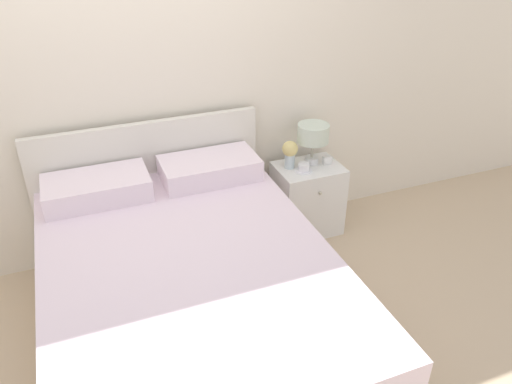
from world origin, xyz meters
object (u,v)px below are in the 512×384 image
(bed, at_px, (189,294))
(nightstand, at_px, (307,198))
(flower_vase, at_px, (290,152))
(teacup, at_px, (304,168))
(table_lamp, at_px, (313,135))
(alarm_clock, at_px, (327,160))

(bed, xyz_separation_m, nightstand, (1.12, 0.78, -0.06))
(nightstand, bearing_deg, flower_vase, 163.29)
(nightstand, height_order, teacup, teacup)
(table_lamp, bearing_deg, nightstand, -132.49)
(bed, relative_size, nightstand, 3.84)
(teacup, bearing_deg, alarm_clock, 11.19)
(bed, distance_m, alarm_clock, 1.50)
(bed, distance_m, teacup, 1.30)
(teacup, height_order, alarm_clock, alarm_clock)
(table_lamp, distance_m, flower_vase, 0.21)
(flower_vase, bearing_deg, bed, -140.37)
(nightstand, height_order, alarm_clock, alarm_clock)
(teacup, distance_m, alarm_clock, 0.21)
(flower_vase, relative_size, teacup, 1.61)
(flower_vase, bearing_deg, teacup, -52.76)
(table_lamp, xyz_separation_m, flower_vase, (-0.18, -0.01, -0.10))
(flower_vase, height_order, teacup, flower_vase)
(bed, height_order, teacup, bed)
(nightstand, xyz_separation_m, flower_vase, (-0.14, 0.04, 0.39))
(bed, relative_size, alarm_clock, 31.96)
(bed, xyz_separation_m, teacup, (1.05, 0.73, 0.24))
(nightstand, height_order, flower_vase, flower_vase)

